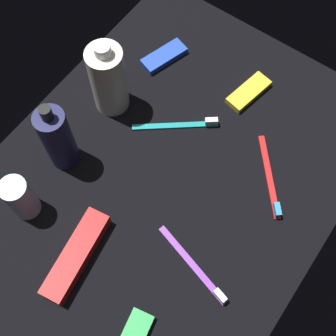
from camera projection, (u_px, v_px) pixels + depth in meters
ground_plane at (168, 175)px, 93.58cm from camera, size 84.00×64.00×1.20cm
lotion_bottle at (57, 138)px, 87.28cm from camera, size 5.81×5.81×18.47cm
bodywash_bottle at (108, 79)px, 92.46cm from camera, size 7.26×7.26×18.44cm
deodorant_stick at (20, 198)px, 85.34cm from camera, size 5.11×5.11×10.49cm
toothbrush_purple at (196, 269)px, 84.61cm from camera, size 5.79×17.70×2.10cm
toothbrush_red at (270, 181)px, 91.81cm from camera, size 14.37×12.72×2.10cm
toothbrush_teal at (181, 124)px, 97.08cm from camera, size 12.20×14.79×2.10cm
toothpaste_box_red at (76, 255)px, 84.60cm from camera, size 18.08×7.20×3.20cm
snack_bar_blue at (164, 56)px, 104.16cm from camera, size 11.12×6.87×1.50cm
snack_bar_yellow at (249, 92)px, 100.23cm from camera, size 10.96×5.84×1.50cm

